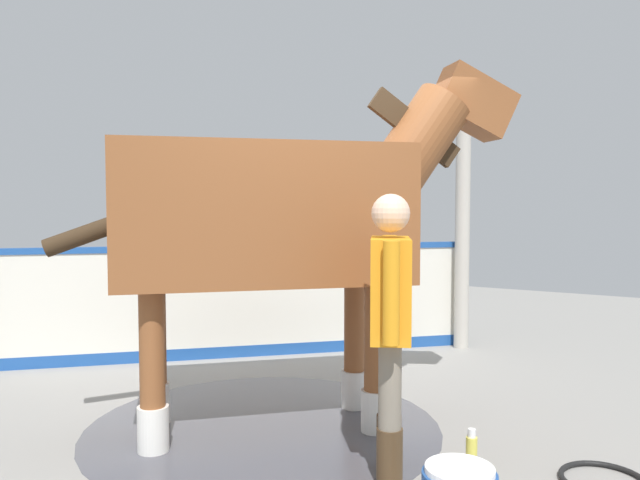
{
  "coord_description": "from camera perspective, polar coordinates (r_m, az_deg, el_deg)",
  "views": [
    {
      "loc": [
        3.61,
        2.52,
        1.58
      ],
      "look_at": [
        0.28,
        0.57,
        1.36
      ],
      "focal_mm": 34.25,
      "sensor_mm": 36.0,
      "label": 1
    }
  ],
  "objects": [
    {
      "name": "handler",
      "position": [
        3.54,
        6.56,
        -7.06
      ],
      "size": [
        0.61,
        0.4,
        1.64
      ],
      "rotation": [
        0.0,
        0.0,
        5.15
      ],
      "color": "#47331E",
      "rests_on": "ground"
    },
    {
      "name": "roof_post_near",
      "position": [
        6.86,
        13.17,
        1.2
      ],
      "size": [
        0.16,
        0.16,
        2.68
      ],
      "primitive_type": "cylinder",
      "color": "#B7B2A8",
      "rests_on": "ground"
    },
    {
      "name": "bottle_shampoo",
      "position": [
        3.88,
        13.97,
        -18.81
      ],
      "size": [
        0.07,
        0.07,
        0.27
      ],
      "color": "#D8CC4C",
      "rests_on": "ground"
    },
    {
      "name": "wet_patch",
      "position": [
        4.55,
        -5.29,
        -16.98
      ],
      "size": [
        2.51,
        2.51,
        0.0
      ],
      "primitive_type": "cylinder",
      "color": "#4C4C54",
      "rests_on": "ground"
    },
    {
      "name": "horse",
      "position": [
        4.29,
        -3.81,
        2.15
      ],
      "size": [
        2.45,
        2.56,
        2.62
      ],
      "rotation": [
        0.0,
        0.0,
        2.33
      ],
      "color": "brown",
      "rests_on": "ground"
    },
    {
      "name": "hose_coil",
      "position": [
        4.06,
        24.98,
        -19.66
      ],
      "size": [
        0.49,
        0.49,
        0.03
      ],
      "primitive_type": "torus",
      "color": "black",
      "rests_on": "ground"
    },
    {
      "name": "barrier_wall",
      "position": [
        6.4,
        -7.89,
        -6.06
      ],
      "size": [
        3.62,
        3.8,
        1.17
      ],
      "color": "silver",
      "rests_on": "ground"
    },
    {
      "name": "ground_plane",
      "position": [
        4.68,
        -4.51,
        -16.57
      ],
      "size": [
        16.0,
        16.0,
        0.02
      ],
      "primitive_type": "cube",
      "color": "gray"
    }
  ]
}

